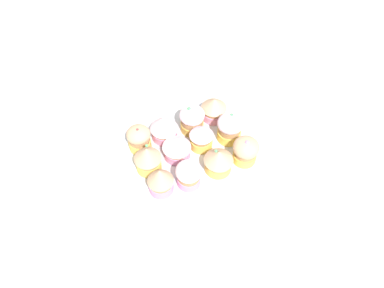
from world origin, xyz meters
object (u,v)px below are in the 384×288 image
cupcake_0 (160,180)px  cupcake_9 (164,127)px  cupcake_3 (246,150)px  cupcake_2 (219,160)px  napkin (302,145)px  cupcake_8 (139,138)px  cupcake_1 (189,174)px  cupcake_7 (229,127)px  cupcake_11 (214,108)px  cupcake_4 (147,157)px  cupcake_5 (177,147)px  cupcake_6 (201,137)px  cupcake_10 (192,119)px  baking_tray (192,153)px

cupcake_0 → cupcake_9: size_ratio=1.07×
cupcake_9 → cupcake_3: bearing=-44.5°
cupcake_2 → napkin: bearing=-5.7°
cupcake_9 → cupcake_8: bearing=-175.8°
cupcake_1 → cupcake_7: cupcake_7 is taller
cupcake_11 → cupcake_4: bearing=-160.3°
cupcake_1 → cupcake_5: cupcake_1 is taller
cupcake_6 → cupcake_8: 14.40cm
cupcake_10 → cupcake_0: bearing=-136.6°
cupcake_8 → napkin: (35.72, -15.36, -4.37)cm
cupcake_9 → napkin: bearing=-28.4°
cupcake_9 → cupcake_1: bearing=-90.4°
cupcake_7 → cupcake_4: bearing=-179.8°
cupcake_6 → cupcake_8: bearing=156.8°
baking_tray → cupcake_6: 4.99cm
cupcake_4 → cupcake_9: 9.30cm
cupcake_0 → cupcake_10: 18.31cm
cupcake_1 → cupcake_6: bearing=49.1°
cupcake_4 → baking_tray: bearing=-1.7°
cupcake_5 → cupcake_8: cupcake_8 is taller
cupcake_5 → cupcake_11: 14.90cm
cupcake_3 → cupcake_10: (-7.07, 13.28, 0.27)cm
cupcake_4 → cupcake_9: (6.66, 6.50, -0.18)cm
cupcake_3 → cupcake_5: bearing=150.9°
cupcake_1 → cupcake_2: 7.55cm
cupcake_3 → cupcake_11: size_ratio=1.12×
baking_tray → cupcake_2: 8.58cm
cupcake_2 → cupcake_3: 6.72cm
cupcake_9 → cupcake_10: size_ratio=0.93×
cupcake_1 → cupcake_4: size_ratio=0.86×
cupcake_5 → baking_tray: bearing=-8.4°
cupcake_5 → napkin: 30.61cm
cupcake_3 → napkin: cupcake_3 is taller
cupcake_0 → cupcake_11: (19.88, 13.92, -0.58)cm
cupcake_5 → cupcake_10: cupcake_10 is taller
cupcake_10 → napkin: 27.36cm
baking_tray → cupcake_0: size_ratio=4.45×
cupcake_3 → cupcake_4: size_ratio=0.93×
cupcake_0 → cupcake_3: bearing=-2.0°
cupcake_6 → cupcake_10: bearing=87.6°
cupcake_0 → cupcake_10: bearing=43.4°
cupcake_2 → cupcake_11: cupcake_2 is taller
napkin → cupcake_10: bearing=145.6°
cupcake_1 → cupcake_6: (6.94, 8.00, 0.13)cm
cupcake_2 → cupcake_4: size_ratio=0.89×
cupcake_7 → cupcake_8: size_ratio=1.11×
baking_tray → cupcake_1: bearing=-120.0°
baking_tray → cupcake_5: bearing=171.6°
baking_tray → cupcake_9: 9.04cm
baking_tray → cupcake_5: cupcake_5 is taller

